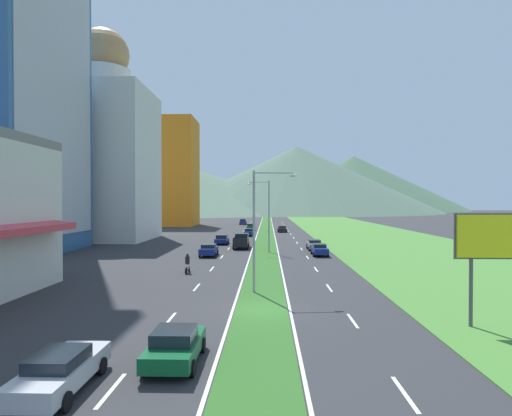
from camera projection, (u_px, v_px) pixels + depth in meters
The scene contains 55 objects.
ground_plane at pixel (261, 310), 25.77m from camera, with size 600.00×600.00×0.00m, color #2D2D30.
grass_median at pixel (266, 234), 85.74m from camera, with size 3.20×240.00×0.06m, color #2D6023.
grass_verge_right at pixel (368, 234), 85.17m from camera, with size 24.00×240.00×0.06m, color #477F33.
lane_dash_left_1 at pixel (111, 390), 14.83m from camera, with size 0.16×2.80×0.01m, color silver.
lane_dash_left_2 at pixel (170, 319), 23.74m from camera, with size 0.16×2.80×0.01m, color silver.
lane_dash_left_3 at pixel (197, 287), 32.66m from camera, with size 0.16×2.80×0.01m, color silver.
lane_dash_left_4 at pixel (212, 269), 41.57m from camera, with size 0.16×2.80×0.01m, color silver.
lane_dash_left_5 at pixel (222, 257), 50.48m from camera, with size 0.16×2.80×0.01m, color silver.
lane_dash_left_6 at pixel (229, 249), 59.39m from camera, with size 0.16×2.80×0.01m, color silver.
lane_dash_left_7 at pixel (234, 243), 68.30m from camera, with size 0.16×2.80×0.01m, color silver.
lane_dash_left_8 at pixel (238, 238), 77.22m from camera, with size 0.16×2.80×0.01m, color silver.
lane_dash_left_9 at pixel (241, 234), 86.13m from camera, with size 0.16×2.80×0.01m, color silver.
lane_dash_left_10 at pixel (243, 231), 95.04m from camera, with size 0.16×2.80×0.01m, color silver.
lane_dash_left_11 at pixel (245, 228), 103.95m from camera, with size 0.16×2.80×0.01m, color silver.
lane_dash_left_12 at pixel (247, 226), 112.86m from camera, with size 0.16×2.80×0.01m, color silver.
lane_dash_left_13 at pixel (249, 225), 121.77m from camera, with size 0.16×2.80×0.01m, color silver.
lane_dash_left_14 at pixel (250, 223), 130.69m from camera, with size 0.16×2.80×0.01m, color silver.
lane_dash_left_15 at pixel (251, 222), 139.60m from camera, with size 0.16×2.80×0.01m, color silver.
lane_dash_right_1 at pixel (405, 394), 14.55m from camera, with size 0.16×2.80×0.01m, color silver.
lane_dash_right_2 at pixel (353, 321), 23.46m from camera, with size 0.16×2.80×0.01m, color silver.
lane_dash_right_3 at pixel (329, 288), 32.37m from camera, with size 0.16×2.80×0.01m, color silver.
lane_dash_right_4 at pixel (316, 269), 41.29m from camera, with size 0.16×2.80×0.01m, color silver.
lane_dash_right_5 at pixel (307, 257), 50.20m from camera, with size 0.16×2.80×0.01m, color silver.
lane_dash_right_6 at pixel (301, 249), 59.11m from camera, with size 0.16×2.80×0.01m, color silver.
lane_dash_right_7 at pixel (297, 243), 68.02m from camera, with size 0.16×2.80×0.01m, color silver.
lane_dash_right_8 at pixel (294, 238), 76.93m from camera, with size 0.16×2.80×0.01m, color silver.
lane_dash_right_9 at pixel (291, 234), 85.85m from camera, with size 0.16×2.80×0.01m, color silver.
lane_dash_right_10 at pixel (289, 231), 94.76m from camera, with size 0.16×2.80×0.01m, color silver.
lane_dash_right_11 at pixel (287, 229), 103.67m from camera, with size 0.16×2.80×0.01m, color silver.
lane_dash_right_12 at pixel (285, 226), 112.58m from camera, with size 0.16×2.80×0.01m, color silver.
lane_dash_right_13 at pixel (284, 225), 121.49m from camera, with size 0.16×2.80×0.01m, color silver.
lane_dash_right_14 at pixel (283, 223), 130.40m from camera, with size 0.16×2.80×0.01m, color silver.
lane_dash_right_15 at pixel (282, 222), 139.32m from camera, with size 0.16×2.80×0.01m, color silver.
edge_line_median_left at pixel (257, 234), 85.79m from camera, with size 0.16×240.00×0.01m, color silver.
edge_line_median_right at pixel (274, 234), 85.69m from camera, with size 0.16×240.00×0.01m, color silver.
domed_building at pixel (104, 152), 73.52m from camera, with size 16.19×16.19×36.58m.
midrise_colored at pixel (171, 172), 116.69m from camera, with size 13.69×13.69×29.34m, color orange.
hill_far_left at pixel (151, 184), 277.49m from camera, with size 238.95×238.95×36.29m, color #516B56.
hill_far_center at pixel (297, 179), 265.48m from camera, with size 171.87×171.87×41.28m, color #516B56.
hill_far_right at pixel (353, 183), 323.14m from camera, with size 163.21×163.21×41.47m, color #47664C.
street_lamp_near at pixel (259, 222), 30.64m from camera, with size 3.22×0.49×8.86m.
street_lamp_mid at pixel (267, 211), 54.80m from camera, with size 2.92×0.31×9.30m.
billboard_roadside at pixel (508, 241), 22.06m from camera, with size 5.48×0.28×6.03m.
car_0 at pixel (222, 239), 65.59m from camera, with size 2.03×4.15×1.48m.
car_1 at pixel (243, 222), 121.32m from camera, with size 1.92×4.48×1.63m.
car_2 at pixel (249, 232), 81.48m from camera, with size 1.88×4.37×1.43m.
car_3 at pixel (319, 249), 51.94m from camera, with size 1.90×4.31×1.43m.
car_4 at pixel (175, 346), 17.25m from camera, with size 2.04×4.18×1.46m.
car_5 at pixel (314, 245), 58.08m from camera, with size 1.97×4.74×1.37m.
car_6 at pixel (60, 370), 14.73m from camera, with size 1.93×4.69×1.42m.
car_7 at pixel (209, 250), 51.25m from camera, with size 2.02×4.14×1.48m.
car_8 at pixel (251, 227), 98.04m from camera, with size 1.94×4.50×1.50m.
car_9 at pixel (282, 229), 91.98m from camera, with size 1.99×4.37×1.34m.
pickup_truck_0 at pixel (241, 241), 60.34m from camera, with size 2.18×5.40×2.00m.
motorcycle_rider at pixel (188, 265), 39.18m from camera, with size 0.36×2.00×1.80m.
Camera 1 is at (0.38, -25.67, 6.62)m, focal length 29.71 mm.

